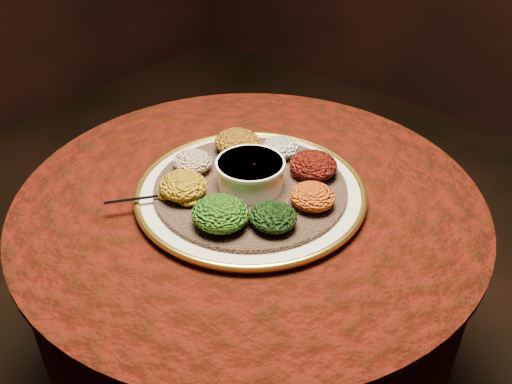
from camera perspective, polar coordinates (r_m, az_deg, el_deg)
The scene contains 13 objects.
table at distance 1.28m, azimuth -0.63°, elevation -6.93°, with size 0.96×0.96×0.73m.
platter at distance 1.16m, azimuth -0.55°, elevation -0.04°, with size 0.52×0.52×0.02m.
injera at distance 1.15m, azimuth -0.55°, elevation 0.40°, with size 0.39×0.39×0.01m, color brown.
stew_bowl at distance 1.13m, azimuth -0.56°, elevation 1.98°, with size 0.14×0.14×0.06m.
spoon at distance 1.13m, azimuth -9.31°, elevation -0.35°, with size 0.10×0.11×0.01m.
portion_ayib at distance 1.24m, azimuth 2.48°, elevation 4.48°, with size 0.08×0.08×0.04m, color beige.
portion_kitfo at distance 1.18m, azimuth 5.75°, elevation 2.70°, with size 0.10×0.10×0.05m, color black.
portion_tikil at distance 1.09m, azimuth 5.65°, elevation -0.44°, with size 0.09×0.08×0.04m, color #B1750E.
portion_gomen at distance 1.03m, azimuth 1.73°, elevation -2.50°, with size 0.09×0.08×0.04m, color black.
portion_mixveg at distance 1.04m, azimuth -3.58°, elevation -2.16°, with size 0.11×0.10×0.05m, color #B0380B.
portion_kik at distance 1.12m, azimuth -7.30°, elevation 0.62°, with size 0.10×0.09×0.05m, color #B68110.
portion_timatim at distance 1.20m, azimuth -6.34°, elevation 3.05°, with size 0.08×0.08×0.04m, color maroon.
portion_shiro at distance 1.25m, azimuth -1.89°, elevation 5.00°, with size 0.10×0.10×0.05m, color #865010.
Camera 1 is at (0.61, -0.73, 1.42)m, focal length 40.00 mm.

